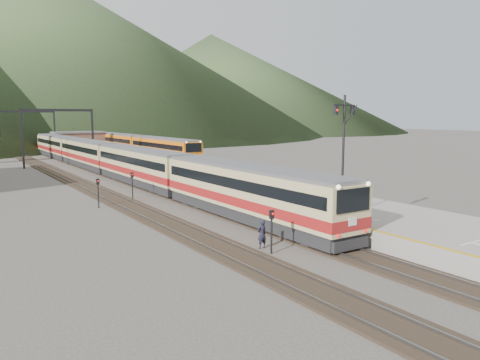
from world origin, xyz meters
TOP-DOWN VIEW (x-y plane):
  - ground at (0.00, 0.00)m, footprint 400.00×400.00m
  - track_main at (0.00, 40.00)m, footprint 2.60×200.00m
  - track_far at (-5.00, 40.00)m, footprint 2.60×200.00m
  - track_second at (11.50, 40.00)m, footprint 2.60×200.00m
  - platform at (5.60, 38.00)m, footprint 8.00×100.00m
  - gantry_near at (-2.85, 55.00)m, footprint 9.55×0.25m
  - gantry_far at (-2.85, 80.00)m, footprint 9.55×0.25m
  - station_shed at (5.60, 78.00)m, footprint 9.40×4.40m
  - hill_b at (30.00, 230.00)m, footprint 220.00×220.00m
  - hill_c at (110.00, 210.00)m, footprint 160.00×160.00m
  - main_train at (0.00, 41.43)m, footprint 2.78×76.38m
  - second_train at (11.50, 61.90)m, footprint 2.85×38.86m
  - signal_mast at (2.89, 6.84)m, footprint 2.16×0.61m
  - short_signal_a at (-3.26, 5.65)m, footprint 0.24×0.19m
  - short_signal_b at (-3.51, 24.91)m, footprint 0.26×0.22m
  - short_signal_c at (-7.11, 22.52)m, footprint 0.26×0.23m
  - worker at (-3.10, 6.70)m, footprint 0.58×0.39m

SIDE VIEW (x-z plane):
  - ground at x=0.00m, z-range 0.00..0.00m
  - track_main at x=0.00m, z-range -0.05..0.18m
  - track_far at x=-5.00m, z-range -0.05..0.18m
  - track_second at x=11.50m, z-range -0.05..0.18m
  - platform at x=5.60m, z-range 0.00..1.00m
  - worker at x=-3.10m, z-range 0.00..1.55m
  - short_signal_a at x=-3.26m, z-range 0.33..2.60m
  - short_signal_b at x=-3.51m, z-range 0.33..2.60m
  - short_signal_c at x=-7.11m, z-range 0.33..2.60m
  - main_train at x=0.00m, z-range 0.23..3.63m
  - second_train at x=11.50m, z-range 0.23..3.71m
  - station_shed at x=5.60m, z-range 1.02..4.12m
  - signal_mast at x=2.89m, z-range 1.78..9.01m
  - gantry_near at x=-2.85m, z-range 1.59..9.59m
  - gantry_far at x=-2.85m, z-range 1.59..9.59m
  - hill_c at x=110.00m, z-range 0.00..50.00m
  - hill_b at x=30.00m, z-range 0.00..75.00m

